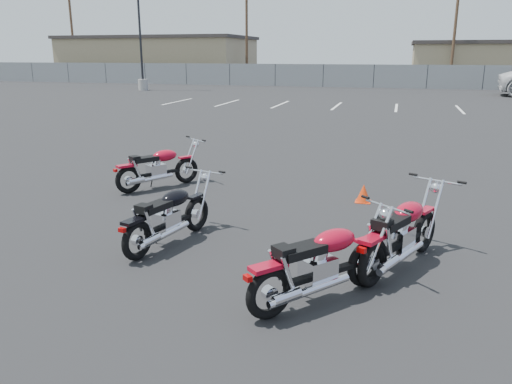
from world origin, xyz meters
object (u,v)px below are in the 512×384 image
(motorcycle_second_black, at_px, (169,216))
(motorcycle_front_red, at_px, (158,168))
(motorcycle_third_red, at_px, (322,264))
(motorcycle_rear_red, at_px, (402,234))

(motorcycle_second_black, bearing_deg, motorcycle_front_red, 119.41)
(motorcycle_front_red, distance_m, motorcycle_third_red, 5.52)
(motorcycle_third_red, xyz_separation_m, motorcycle_rear_red, (0.83, 1.17, 0.01))
(motorcycle_front_red, distance_m, motorcycle_rear_red, 5.47)
(motorcycle_second_black, relative_size, motorcycle_rear_red, 0.95)
(motorcycle_front_red, relative_size, motorcycle_third_red, 1.00)
(motorcycle_front_red, bearing_deg, motorcycle_rear_red, -29.81)
(motorcycle_second_black, bearing_deg, motorcycle_rear_red, 1.10)
(motorcycle_third_red, height_order, motorcycle_rear_red, motorcycle_rear_red)
(motorcycle_second_black, bearing_deg, motorcycle_third_red, -25.33)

